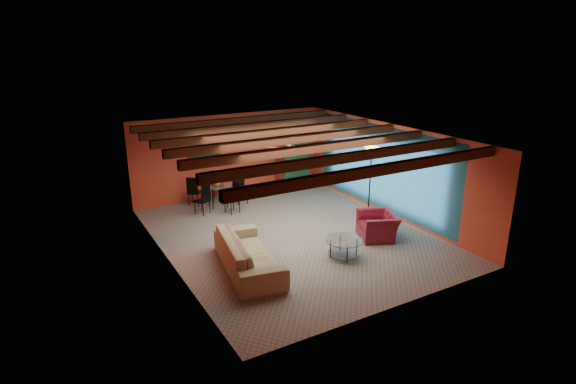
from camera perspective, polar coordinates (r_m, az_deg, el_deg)
room at (r=11.65m, az=0.22°, el=5.55°), size 6.52×8.01×2.71m
sofa at (r=10.43m, az=-4.94°, el=-7.56°), size 1.48×2.79×0.77m
armchair at (r=12.23m, az=11.01°, el=-4.12°), size 1.23×1.30×0.67m
coffee_table at (r=11.08m, az=6.90°, el=-6.92°), size 1.18×1.18×0.46m
dining_table at (r=14.40m, az=-8.70°, el=0.01°), size 1.98×1.98×0.95m
armoire at (r=16.07m, az=0.59°, el=3.86°), size 1.15×0.71×1.88m
floor_lamp at (r=13.45m, az=10.09°, el=1.18°), size 0.53×0.53×2.09m
ceiling_fan at (r=11.55m, az=0.50°, el=5.45°), size 1.50×1.50×0.44m
painting at (r=14.86m, az=-10.32°, el=5.20°), size 1.05×0.03×0.65m
potted_plant at (r=15.83m, az=0.60°, el=7.93°), size 0.49×0.47×0.43m
vase at (r=14.24m, az=-8.80°, el=2.16°), size 0.19×0.19×0.18m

